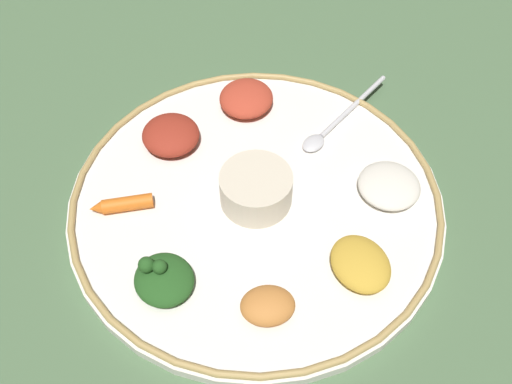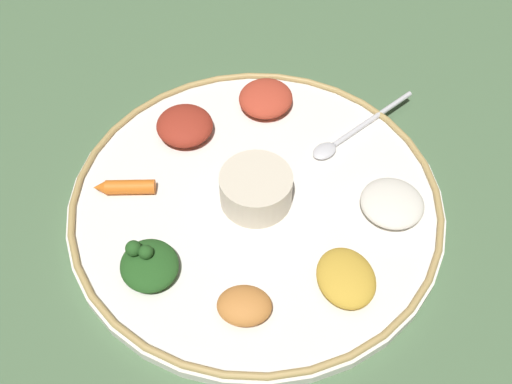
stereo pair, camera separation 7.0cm
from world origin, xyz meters
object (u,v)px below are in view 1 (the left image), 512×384
carrot_near_spoon (122,204)px  spoon (334,124)px  center_bowl (256,188)px  greens_pile (163,279)px

carrot_near_spoon → spoon: bearing=3.8°
center_bowl → greens_pile: size_ratio=1.08×
spoon → greens_pile: greens_pile is taller
spoon → greens_pile: (-0.28, -0.14, 0.01)m
greens_pile → carrot_near_spoon: size_ratio=1.05×
center_bowl → carrot_near_spoon: center_bowl is taller
center_bowl → greens_pile: 0.15m
carrot_near_spoon → greens_pile: bearing=-83.7°
center_bowl → spoon: bearing=26.1°
center_bowl → spoon: center_bowl is taller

